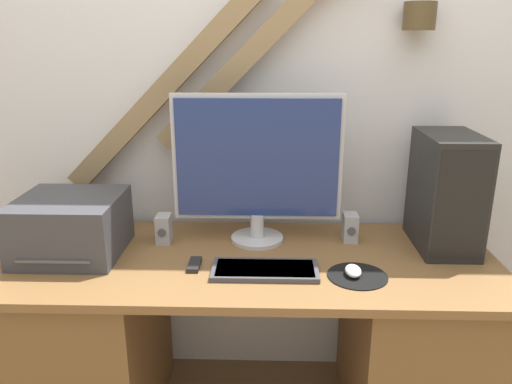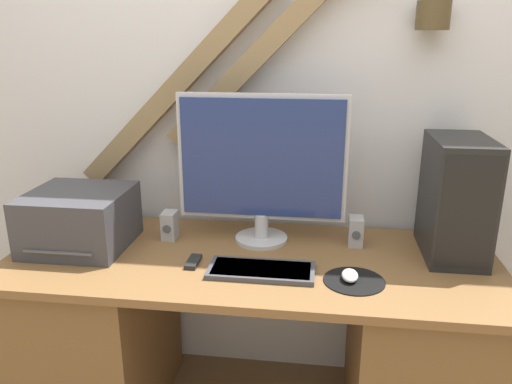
% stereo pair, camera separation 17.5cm
% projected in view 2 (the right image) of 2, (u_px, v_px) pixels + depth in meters
% --- Properties ---
extents(wall_back, '(6.40, 0.17, 2.70)m').
position_uv_depth(wall_back, '(265.00, 74.00, 2.03)').
color(wall_back, silver).
rests_on(wall_back, ground_plane).
extents(desk, '(1.80, 0.71, 0.73)m').
position_uv_depth(desk, '(252.00, 339.00, 1.94)').
color(desk, brown).
rests_on(desk, ground_plane).
extents(monitor, '(0.64, 0.21, 0.58)m').
position_uv_depth(monitor, '(262.00, 164.00, 1.89)').
color(monitor, '#B7B7BC').
rests_on(monitor, desk).
extents(keyboard, '(0.37, 0.16, 0.02)m').
position_uv_depth(keyboard, '(261.00, 270.00, 1.71)').
color(keyboard, '#3D3D42').
rests_on(keyboard, desk).
extents(mousepad, '(0.20, 0.20, 0.00)m').
position_uv_depth(mousepad, '(354.00, 281.00, 1.65)').
color(mousepad, black).
rests_on(mousepad, desk).
extents(mouse, '(0.05, 0.09, 0.03)m').
position_uv_depth(mouse, '(350.00, 275.00, 1.65)').
color(mouse, silver).
rests_on(mouse, mousepad).
extents(computer_tower, '(0.20, 0.34, 0.44)m').
position_uv_depth(computer_tower, '(456.00, 198.00, 1.79)').
color(computer_tower, black).
rests_on(computer_tower, desk).
extents(printer, '(0.37, 0.36, 0.22)m').
position_uv_depth(printer, '(80.00, 219.00, 1.90)').
color(printer, '#38383D').
rests_on(printer, desk).
extents(speaker_left, '(0.05, 0.08, 0.11)m').
position_uv_depth(speaker_left, '(170.00, 225.00, 1.98)').
color(speaker_left, '#99999E').
rests_on(speaker_left, desk).
extents(speaker_right, '(0.05, 0.08, 0.11)m').
position_uv_depth(speaker_right, '(356.00, 231.00, 1.92)').
color(speaker_right, '#99999E').
rests_on(speaker_right, desk).
extents(remote_control, '(0.04, 0.11, 0.02)m').
position_uv_depth(remote_control, '(193.00, 262.00, 1.78)').
color(remote_control, black).
rests_on(remote_control, desk).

